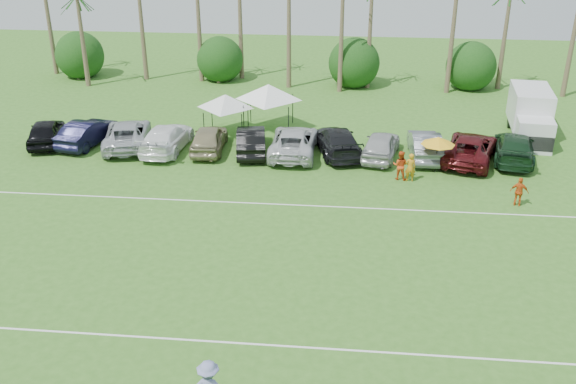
{
  "coord_description": "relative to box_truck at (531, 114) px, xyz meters",
  "views": [
    {
      "loc": [
        5.73,
        -17.23,
        15.41
      ],
      "look_at": [
        2.81,
        12.23,
        1.6
      ],
      "focal_mm": 40.0,
      "sensor_mm": 36.0,
      "label": 1
    }
  ],
  "objects": [
    {
      "name": "parked_car_1",
      "position": [
        -29.86,
        -4.25,
        -0.9
      ],
      "size": [
        2.73,
        5.44,
        1.71
      ],
      "primitive_type": "imported",
      "rotation": [
        0.0,
        0.0,
        2.96
      ],
      "color": "black",
      "rests_on": "ground"
    },
    {
      "name": "canopy_tent_right",
      "position": [
        -18.08,
        -0.03,
        1.57
      ],
      "size": [
        4.78,
        4.78,
        3.88
      ],
      "color": "black",
      "rests_on": "ground"
    },
    {
      "name": "parked_car_6",
      "position": [
        -15.88,
        -4.63,
        -0.9
      ],
      "size": [
        2.92,
        6.2,
        1.71
      ],
      "primitive_type": "imported",
      "rotation": [
        0.0,
        0.0,
        3.13
      ],
      "color": "silver",
      "rests_on": "ground"
    },
    {
      "name": "parked_car_9",
      "position": [
        -7.49,
        -4.43,
        -0.9
      ],
      "size": [
        1.93,
        5.24,
        1.71
      ],
      "primitive_type": "imported",
      "rotation": [
        0.0,
        0.0,
        3.16
      ],
      "color": "slate",
      "rests_on": "ground"
    },
    {
      "name": "bush_tree_1",
      "position": [
        -24.14,
        12.82,
        0.04
      ],
      "size": [
        4.0,
        4.0,
        4.0
      ],
      "color": "brown",
      "rests_on": "ground"
    },
    {
      "name": "sideline_player_b",
      "position": [
        -9.27,
        -8.07,
        -0.86
      ],
      "size": [
        0.98,
        0.83,
        1.78
      ],
      "primitive_type": "imported",
      "rotation": [
        0.0,
        0.0,
        2.95
      ],
      "color": "#D74917",
      "rests_on": "ground"
    },
    {
      "name": "market_umbrella",
      "position": [
        -7.04,
        -6.85,
        0.3
      ],
      "size": [
        2.06,
        2.06,
        2.29
      ],
      "color": "black",
      "rests_on": "ground"
    },
    {
      "name": "parked_car_3",
      "position": [
        -24.27,
        -4.77,
        -0.9
      ],
      "size": [
        2.69,
        6.01,
        1.71
      ],
      "primitive_type": "imported",
      "rotation": [
        0.0,
        0.0,
        3.09
      ],
      "color": "white",
      "rests_on": "ground"
    },
    {
      "name": "ground",
      "position": [
        -18.14,
        -26.18,
        -1.75
      ],
      "size": [
        120.0,
        120.0,
        0.0
      ],
      "primitive_type": "plane",
      "color": "#376B20",
      "rests_on": "ground"
    },
    {
      "name": "bush_tree_2",
      "position": [
        -12.14,
        12.82,
        0.04
      ],
      "size": [
        4.0,
        4.0,
        4.0
      ],
      "color": "brown",
      "rests_on": "ground"
    },
    {
      "name": "parked_car_0",
      "position": [
        -32.65,
        -4.42,
        -0.9
      ],
      "size": [
        3.27,
        5.38,
        1.71
      ],
      "primitive_type": "imported",
      "rotation": [
        0.0,
        0.0,
        3.41
      ],
      "color": "black",
      "rests_on": "ground"
    },
    {
      "name": "box_truck",
      "position": [
        0.0,
        0.0,
        0.0
      ],
      "size": [
        3.04,
        6.57,
        3.28
      ],
      "rotation": [
        0.0,
        0.0,
        -0.11
      ],
      "color": "silver",
      "rests_on": "ground"
    },
    {
      "name": "parked_car_8",
      "position": [
        -10.29,
        -4.7,
        -0.9
      ],
      "size": [
        2.93,
        5.32,
        1.71
      ],
      "primitive_type": "imported",
      "rotation": [
        0.0,
        0.0,
        2.95
      ],
      "color": "#B5B5B5",
      "rests_on": "ground"
    },
    {
      "name": "field_lines",
      "position": [
        -18.14,
        -18.18,
        -1.75
      ],
      "size": [
        80.0,
        12.1,
        0.01
      ],
      "color": "white",
      "rests_on": "ground"
    },
    {
      "name": "canopy_tent_left",
      "position": [
        -20.94,
        -1.16,
        1.08
      ],
      "size": [
        4.09,
        4.09,
        3.31
      ],
      "color": "black",
      "rests_on": "ground"
    },
    {
      "name": "parked_car_4",
      "position": [
        -21.47,
        -4.61,
        -0.9
      ],
      "size": [
        2.26,
        5.12,
        1.71
      ],
      "primitive_type": "imported",
      "rotation": [
        0.0,
        0.0,
        3.19
      ],
      "color": "tan",
      "rests_on": "ground"
    },
    {
      "name": "parked_car_2",
      "position": [
        -27.06,
        -4.34,
        -0.9
      ],
      "size": [
        4.2,
        6.65,
        1.71
      ],
      "primitive_type": "imported",
      "rotation": [
        0.0,
        0.0,
        3.38
      ],
      "color": "#ACAFB4",
      "rests_on": "ground"
    },
    {
      "name": "parked_car_11",
      "position": [
        -1.9,
        -4.28,
        -0.9
      ],
      "size": [
        3.48,
        6.25,
        1.71
      ],
      "primitive_type": "imported",
      "rotation": [
        0.0,
        0.0,
        2.95
      ],
      "color": "#16351C",
      "rests_on": "ground"
    },
    {
      "name": "bush_tree_3",
      "position": [
        -2.14,
        12.82,
        0.04
      ],
      "size": [
        4.0,
        4.0,
        4.0
      ],
      "color": "brown",
      "rests_on": "ground"
    },
    {
      "name": "sideline_player_c",
      "position": [
        -3.08,
        -11.02,
        -0.94
      ],
      "size": [
        1.03,
        0.66,
        1.63
      ],
      "primitive_type": "imported",
      "rotation": [
        0.0,
        0.0,
        2.85
      ],
      "color": "#D45417",
      "rests_on": "ground"
    },
    {
      "name": "bush_tree_0",
      "position": [
        -37.14,
        12.82,
        0.04
      ],
      "size": [
        4.0,
        4.0,
        4.0
      ],
      "color": "brown",
      "rests_on": "ground"
    },
    {
      "name": "parked_car_10",
      "position": [
        -4.7,
        -4.71,
        -0.9
      ],
      "size": [
        4.54,
        6.73,
        1.71
      ],
      "primitive_type": "imported",
      "rotation": [
        0.0,
        0.0,
        2.84
      ],
      "color": "#4F0F12",
      "rests_on": "ground"
    },
    {
      "name": "parked_car_7",
      "position": [
        -13.08,
        -4.24,
        -0.9
      ],
      "size": [
        3.74,
        6.3,
        1.71
      ],
      "primitive_type": "imported",
      "rotation": [
        0.0,
        0.0,
        3.38
      ],
      "color": "black",
      "rests_on": "ground"
    },
    {
      "name": "palm_tree_8",
      "position": [
        -5.14,
        11.82,
        5.73
      ],
      "size": [
        2.4,
        2.4,
        8.9
      ],
      "color": "brown",
      "rests_on": "ground"
    },
    {
      "name": "parked_car_5",
      "position": [
        -18.67,
        -4.66,
        -0.9
      ],
      "size": [
        2.59,
        5.41,
        1.71
      ],
      "primitive_type": "imported",
      "rotation": [
        0.0,
        0.0,
        3.3
      ],
      "color": "black",
      "rests_on": "ground"
    },
    {
      "name": "sideline_player_a",
      "position": [
        -8.69,
        -8.27,
        -0.89
      ],
      "size": [
        0.65,
        0.45,
        1.73
      ],
      "primitive_type": "imported",
      "rotation": [
        0.0,
        0.0,
        3.19
      ],
      "color": "orange",
      "rests_on": "ground"
    }
  ]
}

